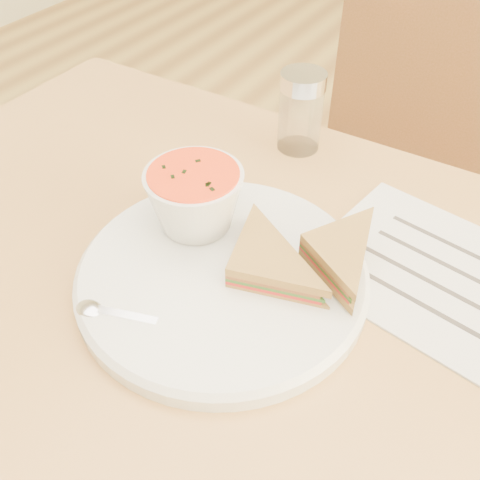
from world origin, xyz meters
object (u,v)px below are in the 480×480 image
Objects in this scene: condiment_shaker at (301,112)px; chair_far at (368,201)px; plate at (222,276)px; soup_bowl at (195,202)px; dining_table at (221,441)px.

chair_far is at bearing 80.39° from condiment_shaker.
soup_bowl reaches higher than plate.
dining_table is 0.57m from chair_far.
plate reaches higher than dining_table.
dining_table is 9.13× the size of soup_bowl.
chair_far is (0.01, 0.56, 0.11)m from dining_table.
chair_far is at bearing 89.44° from dining_table.
chair_far is 3.07× the size of plate.
dining_table is 3.20× the size of plate.
condiment_shaker is (-0.05, -0.27, 0.33)m from chair_far.
soup_bowl is (-0.06, 0.04, 0.05)m from plate.
plate is at bearing -79.50° from condiment_shaker.
condiment_shaker reaches higher than soup_bowl.
soup_bowl reaches higher than dining_table.
dining_table is 0.43m from soup_bowl.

